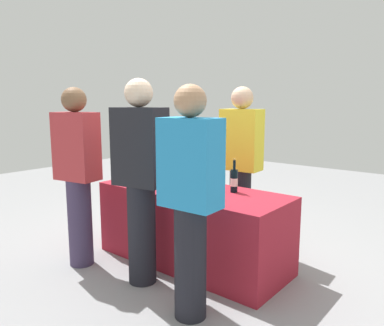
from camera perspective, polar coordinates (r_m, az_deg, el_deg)
ground_plane at (r=3.79m, az=0.00°, el=-14.67°), size 12.00×12.00×0.00m
tasting_table at (r=3.66m, az=0.00°, el=-9.49°), size 1.86×0.74×0.72m
wine_bottle_0 at (r=4.08m, az=-6.04°, el=-0.67°), size 0.07×0.07×0.31m
wine_bottle_1 at (r=3.86m, az=-4.04°, el=-1.14°), size 0.07×0.07×0.33m
wine_bottle_2 at (r=3.84m, az=-1.23°, el=-1.21°), size 0.08×0.08×0.32m
wine_bottle_3 at (r=3.44m, az=6.40°, el=-2.63°), size 0.07×0.07×0.31m
wine_glass_0 at (r=3.73m, az=-7.73°, el=-1.81°), size 0.07×0.07×0.14m
wine_glass_1 at (r=3.63m, az=-5.75°, el=-2.00°), size 0.07×0.07×0.15m
wine_glass_2 at (r=3.61m, az=-3.43°, el=-2.15°), size 0.07×0.07×0.14m
wine_glass_3 at (r=3.54m, az=-1.71°, el=-2.42°), size 0.07×0.07×0.14m
wine_glass_4 at (r=3.28m, az=0.88°, el=-3.18°), size 0.08×0.08×0.15m
wine_glass_5 at (r=3.16m, az=3.57°, el=-3.90°), size 0.07×0.07×0.14m
ice_bucket at (r=3.99m, az=-8.18°, el=-1.01°), size 0.23×0.23×0.22m
server_pouring at (r=3.95m, az=7.41°, el=0.13°), size 0.42×0.25×1.69m
guest_0 at (r=3.63m, az=-16.96°, el=-1.19°), size 0.44×0.29×1.67m
guest_1 at (r=3.15m, az=-7.81°, el=-1.94°), size 0.47×0.31×1.73m
guest_2 at (r=2.60m, az=-0.26°, el=-5.11°), size 0.43×0.25×1.66m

